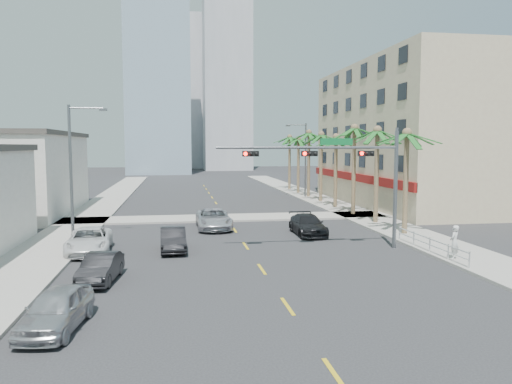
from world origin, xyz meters
TOP-DOWN VIEW (x-y plane):
  - ground at (0.00, 0.00)m, footprint 260.00×260.00m
  - sidewalk_right at (12.00, 20.00)m, footprint 4.00×120.00m
  - sidewalk_left at (-12.00, 20.00)m, footprint 4.00×120.00m
  - sidewalk_cross at (0.00, 22.00)m, footprint 80.00×4.00m
  - building_right at (21.99, 30.00)m, footprint 15.25×28.00m
  - building_left_far at (-19.50, 28.00)m, footprint 11.00×18.00m
  - tower_far_left at (-8.00, 95.00)m, footprint 14.00×14.00m
  - tower_far_right at (9.00, 110.00)m, footprint 12.00×12.00m
  - tower_far_center at (-3.00, 125.00)m, footprint 16.00×16.00m
  - traffic_signal_mast at (5.78, 7.95)m, footprint 11.12×0.54m
  - palm_tree_0 at (11.60, 12.00)m, footprint 4.80×4.80m
  - palm_tree_1 at (11.60, 17.20)m, footprint 4.80×4.80m
  - palm_tree_2 at (11.60, 22.40)m, footprint 4.80×4.80m
  - palm_tree_3 at (11.60, 27.60)m, footprint 4.80×4.80m
  - palm_tree_4 at (11.60, 32.80)m, footprint 4.80×4.80m
  - palm_tree_5 at (11.60, 38.00)m, footprint 4.80×4.80m
  - palm_tree_6 at (11.60, 43.20)m, footprint 4.80×4.80m
  - palm_tree_7 at (11.60, 48.40)m, footprint 4.80×4.80m
  - streetlight_left at (-11.00, 14.00)m, footprint 2.55×0.25m
  - streetlight_right at (11.00, 38.00)m, footprint 2.55×0.25m
  - guardrail at (10.30, 6.00)m, footprint 0.08×8.08m
  - car_parked_near at (-8.39, -3.19)m, footprint 2.23×4.41m
  - car_parked_mid at (-7.80, 2.88)m, footprint 1.81×4.11m
  - car_parked_far at (-9.40, 9.53)m, footprint 2.83×5.46m
  - car_lane_left at (-4.51, 9.30)m, footprint 1.60×4.28m
  - car_lane_center at (-1.50, 16.84)m, footprint 2.58×5.53m
  - car_lane_right at (4.92, 13.35)m, footprint 2.00×4.90m
  - pedestrian at (10.68, 4.07)m, footprint 0.80×0.77m

SIDE VIEW (x-z plane):
  - ground at x=0.00m, z-range 0.00..0.00m
  - sidewalk_right at x=12.00m, z-range 0.00..0.15m
  - sidewalk_left at x=-12.00m, z-range 0.00..0.15m
  - sidewalk_cross at x=0.00m, z-range 0.00..0.15m
  - car_parked_mid at x=-7.80m, z-range 0.00..1.31m
  - guardrail at x=10.30m, z-range 0.17..1.17m
  - car_lane_left at x=-4.51m, z-range 0.00..1.40m
  - car_lane_right at x=4.92m, z-range 0.00..1.42m
  - car_parked_near at x=-8.39m, z-range 0.00..1.44m
  - car_parked_far at x=-9.40m, z-range 0.00..1.47m
  - car_lane_center at x=-1.50m, z-range 0.00..1.53m
  - pedestrian at x=10.68m, z-range 0.15..2.00m
  - building_left_far at x=-19.50m, z-range 0.00..7.20m
  - streetlight_left at x=-11.00m, z-range 0.56..9.56m
  - streetlight_right at x=11.00m, z-range 0.56..9.56m
  - traffic_signal_mast at x=5.78m, z-range 1.46..8.66m
  - palm_tree_0 at x=11.60m, z-range 3.18..10.98m
  - palm_tree_3 at x=11.60m, z-range 3.18..10.98m
  - palm_tree_6 at x=11.60m, z-range 3.18..10.98m
  - palm_tree_1 at x=11.60m, z-range 3.35..11.51m
  - palm_tree_4 at x=11.60m, z-range 3.35..11.51m
  - palm_tree_7 at x=11.60m, z-range 3.35..11.51m
  - building_right at x=21.99m, z-range 0.00..15.00m
  - palm_tree_2 at x=11.60m, z-range 3.52..12.04m
  - palm_tree_5 at x=11.60m, z-range 3.52..12.04m
  - tower_far_center at x=-3.00m, z-range 0.00..42.00m
  - tower_far_left at x=-8.00m, z-range 0.00..48.00m
  - tower_far_right at x=9.00m, z-range 0.00..60.00m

